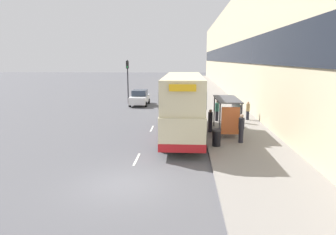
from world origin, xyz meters
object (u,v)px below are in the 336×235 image
(double_decker_bus_near, at_px, (183,105))
(pedestrian_4, at_px, (248,110))
(car_1, at_px, (188,95))
(pedestrian_1, at_px, (210,120))
(bus_shelter, at_px, (230,110))
(pedestrian_at_shelter, at_px, (217,110))
(pedestrian_2, at_px, (241,128))
(pedestrian_3, at_px, (237,111))
(litter_bin, at_px, (216,138))
(traffic_light_far_kerb, at_px, (128,75))
(car_0, at_px, (140,98))

(double_decker_bus_near, distance_m, pedestrian_4, 8.07)
(double_decker_bus_near, xyz_separation_m, car_1, (0.49, 17.57, -1.43))
(double_decker_bus_near, distance_m, pedestrian_1, 2.52)
(bus_shelter, bearing_deg, pedestrian_4, 65.46)
(bus_shelter, xyz_separation_m, pedestrian_at_shelter, (-0.44, 4.37, -0.82))
(pedestrian_2, bearing_deg, pedestrian_1, 122.70)
(car_1, xyz_separation_m, pedestrian_3, (3.95, -13.09, 0.23))
(double_decker_bus_near, distance_m, pedestrian_2, 4.30)
(pedestrian_at_shelter, distance_m, pedestrian_1, 4.14)
(pedestrian_3, bearing_deg, pedestrian_at_shelter, 163.51)
(pedestrian_at_shelter, distance_m, litter_bin, 7.67)
(car_1, bearing_deg, pedestrian_2, -80.57)
(car_1, height_order, pedestrian_2, pedestrian_2)
(bus_shelter, xyz_separation_m, traffic_light_far_kerb, (-10.17, 14.86, 1.66))
(pedestrian_4, bearing_deg, car_0, 140.96)
(car_1, height_order, pedestrian_4, pedestrian_4)
(car_0, xyz_separation_m, traffic_light_far_kerb, (-1.56, 0.93, 2.65))
(double_decker_bus_near, bearing_deg, pedestrian_2, -25.99)
(pedestrian_2, distance_m, litter_bin, 1.89)
(pedestrian_3, bearing_deg, pedestrian_2, -96.57)
(bus_shelter, distance_m, pedestrian_3, 4.14)
(traffic_light_far_kerb, bearing_deg, pedestrian_at_shelter, -47.14)
(bus_shelter, distance_m, double_decker_bus_near, 3.37)
(double_decker_bus_near, distance_m, car_0, 15.52)
(car_1, xyz_separation_m, pedestrian_1, (1.48, -16.67, 0.15))
(car_0, bearing_deg, pedestrian_2, 118.95)
(pedestrian_4, xyz_separation_m, traffic_light_far_kerb, (-12.49, 9.79, 2.57))
(car_0, distance_m, pedestrian_4, 14.07)
(double_decker_bus_near, relative_size, traffic_light_far_kerb, 2.02)
(car_0, bearing_deg, pedestrian_3, 134.21)
(bus_shelter, distance_m, pedestrian_2, 2.55)
(bus_shelter, xyz_separation_m, litter_bin, (-1.22, -3.25, -1.21))
(car_1, height_order, pedestrian_1, pedestrian_1)
(car_1, relative_size, pedestrian_1, 2.53)
(bus_shelter, relative_size, car_1, 0.98)
(double_decker_bus_near, xyz_separation_m, pedestrian_3, (4.44, 4.48, -1.20))
(pedestrian_at_shelter, bearing_deg, bus_shelter, -84.25)
(pedestrian_3, bearing_deg, double_decker_bus_near, -134.69)
(pedestrian_4, bearing_deg, pedestrian_2, -104.28)
(car_0, bearing_deg, double_decker_bus_near, 110.12)
(bus_shelter, height_order, pedestrian_3, bus_shelter)
(traffic_light_far_kerb, bearing_deg, pedestrian_4, -38.10)
(car_0, relative_size, pedestrian_1, 2.60)
(car_1, distance_m, pedestrian_2, 19.65)
(pedestrian_4, distance_m, traffic_light_far_kerb, 16.07)
(pedestrian_at_shelter, xyz_separation_m, pedestrian_2, (0.86, -6.76, 0.02))
(pedestrian_at_shelter, height_order, litter_bin, pedestrian_at_shelter)
(pedestrian_4, relative_size, litter_bin, 1.54)
(bus_shelter, height_order, pedestrian_1, bus_shelter)
(pedestrian_2, relative_size, pedestrian_4, 1.14)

